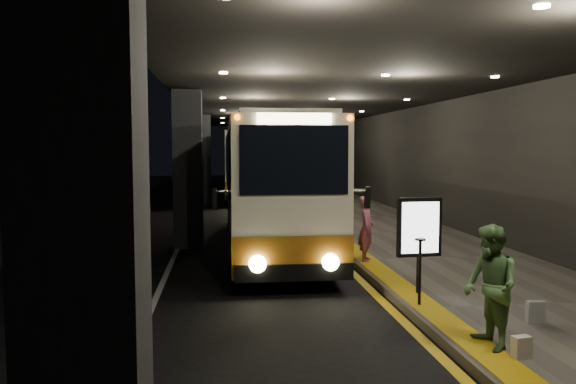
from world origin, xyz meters
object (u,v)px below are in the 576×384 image
coach_main (269,189)px  bag_plain (521,347)px  info_sign (419,229)px  bag_polka (536,312)px  passenger_boarding (366,229)px  stanchion_post (420,272)px  coach_second (246,167)px  passenger_waiting_green (491,287)px

coach_main → bag_plain: coach_main is taller
coach_main → info_sign: size_ratio=6.31×
bag_polka → info_sign: info_sign is taller
passenger_boarding → bag_polka: bearing=-145.5°
bag_plain → info_sign: size_ratio=0.16×
bag_plain → stanchion_post: stanchion_post is taller
stanchion_post → passenger_boarding: bearing=89.2°
coach_second → info_sign: size_ratio=6.55×
bag_plain → bag_polka: bearing=53.9°
passenger_boarding → bag_polka: size_ratio=4.69×
passenger_waiting_green → bag_polka: passenger_waiting_green is taller
bag_polka → stanchion_post: bearing=142.3°
coach_second → coach_main: bearing=-89.8°
passenger_waiting_green → bag_polka: 1.69m
coach_second → bag_plain: size_ratio=40.14×
bag_polka → bag_plain: bag_polka is taller
passenger_boarding → stanchion_post: passenger_boarding is taller
passenger_waiting_green → bag_plain: passenger_waiting_green is taller
passenger_boarding → passenger_waiting_green: size_ratio=0.93×
passenger_waiting_green → stanchion_post: (-0.22, 2.07, -0.26)m
passenger_boarding → coach_second: bearing=24.6°
coach_second → bag_plain: (2.39, -25.06, -1.44)m
bag_plain → passenger_waiting_green: bearing=119.2°
coach_second → passenger_boarding: 18.97m
coach_main → bag_polka: bearing=-66.0°
bag_polka → bag_plain: (-0.99, -1.36, -0.02)m
bag_polka → coach_second: bearing=98.1°
bag_plain → info_sign: info_sign is taller
bag_polka → stanchion_post: 1.86m
coach_main → passenger_boarding: bearing=-54.6°
passenger_waiting_green → stanchion_post: bearing=-175.9°
bag_polka → stanchion_post: (-1.44, 1.11, 0.40)m
bag_polka → bag_plain: size_ratio=1.14×
bag_polka → info_sign: (-1.19, 1.85, 1.02)m
passenger_waiting_green → info_sign: info_sign is taller
coach_second → info_sign: bearing=-83.9°
passenger_boarding → bag_plain: size_ratio=5.35×
coach_main → bag_plain: size_ratio=38.67×
coach_second → passenger_waiting_green: size_ratio=6.98×
coach_main → passenger_boarding: 3.61m
bag_polka → stanchion_post: size_ratio=0.29×
info_sign → stanchion_post: bearing=-112.8°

